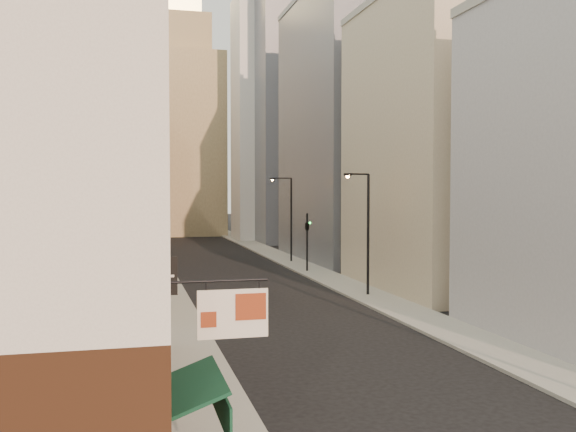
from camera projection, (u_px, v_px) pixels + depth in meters
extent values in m
cube|color=gray|center=(151.00, 258.00, 64.89)|extent=(3.00, 140.00, 0.15)
cube|color=gray|center=(276.00, 255.00, 68.06)|extent=(3.00, 140.00, 0.15)
cube|color=brown|center=(52.00, 355.00, 19.15)|extent=(6.00, 16.00, 4.00)
cube|color=beige|center=(49.00, 154.00, 18.91)|extent=(6.00, 16.00, 8.00)
cube|color=#9E9DA2|center=(145.00, 19.00, 19.43)|extent=(0.60, 16.00, 0.40)
cylinder|color=black|center=(215.00, 281.00, 14.22)|extent=(2.40, 0.06, 0.06)
cube|color=beige|center=(233.00, 314.00, 14.34)|extent=(1.60, 0.06, 1.10)
cube|color=maroon|center=(250.00, 306.00, 14.43)|extent=(0.70, 0.10, 0.60)
cube|color=maroon|center=(208.00, 319.00, 14.21)|extent=(0.35, 0.10, 0.35)
cube|color=#0A321B|center=(194.00, 385.00, 14.39)|extent=(1.25, 3.00, 0.52)
cube|color=#0A321B|center=(221.00, 404.00, 14.56)|extent=(0.06, 3.00, 0.80)
cube|color=blue|center=(160.00, 366.00, 17.17)|extent=(0.08, 0.40, 0.50)
cube|color=black|center=(167.00, 276.00, 24.83)|extent=(0.80, 0.08, 1.50)
cube|color=black|center=(156.00, 256.00, 34.53)|extent=(0.70, 0.08, 1.30)
cube|color=tan|center=(66.00, 171.00, 35.14)|extent=(8.00, 12.00, 16.00)
cube|color=#9E9DA2|center=(84.00, 152.00, 50.57)|extent=(8.00, 16.00, 20.00)
cube|color=#927D54|center=(96.00, 176.00, 68.07)|extent=(8.00, 18.00, 17.00)
cube|color=gray|center=(102.00, 153.00, 87.31)|extent=(8.00, 20.00, 24.00)
cube|color=tan|center=(433.00, 146.00, 44.79)|extent=(8.00, 16.00, 20.00)
cube|color=gray|center=(340.00, 130.00, 64.05)|extent=(8.00, 20.00, 26.00)
cube|color=gray|center=(317.00, 65.00, 92.17)|extent=(20.00, 22.00, 50.00)
cube|color=#927D54|center=(177.00, 146.00, 101.54)|extent=(14.00, 14.00, 28.00)
cube|color=#927D54|center=(176.00, 38.00, 100.87)|extent=(10.00, 10.00, 6.00)
cylinder|color=#FFCC72|center=(176.00, 2.00, 100.66)|extent=(8.00, 8.00, 5.00)
cube|color=silver|center=(263.00, 119.00, 90.54)|extent=(8.00, 8.00, 34.00)
cylinder|color=black|center=(368.00, 236.00, 41.64)|extent=(0.18, 0.18, 7.97)
cylinder|color=black|center=(358.00, 174.00, 40.97)|extent=(1.69, 0.75, 0.11)
cube|color=black|center=(348.00, 175.00, 40.45)|extent=(0.52, 0.36, 0.16)
sphere|color=#FB913E|center=(348.00, 176.00, 40.46)|extent=(0.21, 0.21, 0.21)
cylinder|color=black|center=(291.00, 220.00, 61.43)|extent=(0.18, 0.18, 8.11)
cylinder|color=black|center=(282.00, 178.00, 61.29)|extent=(1.77, 0.58, 0.11)
cube|color=black|center=(272.00, 179.00, 61.30)|extent=(0.53, 0.32, 0.16)
sphere|color=#FB913E|center=(272.00, 180.00, 61.31)|extent=(0.22, 0.22, 0.22)
cylinder|color=black|center=(156.00, 250.00, 47.53)|extent=(0.16, 0.16, 5.00)
imported|color=black|center=(156.00, 227.00, 47.46)|extent=(0.43, 0.43, 1.06)
sphere|color=#19E533|center=(152.00, 227.00, 47.40)|extent=(0.16, 0.16, 0.16)
cylinder|color=black|center=(307.00, 243.00, 54.06)|extent=(0.16, 0.16, 5.00)
imported|color=black|center=(307.00, 223.00, 54.00)|extent=(0.76, 0.76, 1.33)
sphere|color=#19E533|center=(310.00, 223.00, 54.06)|extent=(0.16, 0.16, 0.16)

